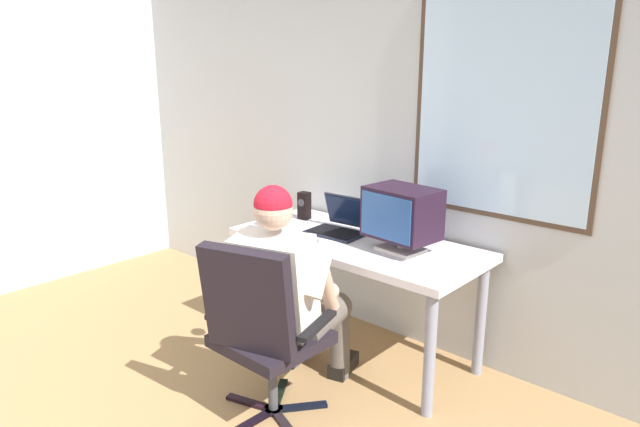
{
  "coord_description": "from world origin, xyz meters",
  "views": [
    {
      "loc": [
        1.93,
        -0.34,
        1.78
      ],
      "look_at": [
        -0.01,
        1.82,
        0.98
      ],
      "focal_mm": 32.03,
      "sensor_mm": 36.0,
      "label": 1
    }
  ],
  "objects": [
    {
      "name": "laptop",
      "position": [
        -0.24,
        2.28,
        0.79
      ],
      "size": [
        0.36,
        0.32,
        0.22
      ],
      "color": "black",
      "rests_on": "desk"
    },
    {
      "name": "person_seated",
      "position": [
        -0.02,
        1.58,
        0.62
      ],
      "size": [
        0.65,
        0.84,
        1.2
      ],
      "color": "#564E48",
      "rests_on": "ground"
    },
    {
      "name": "desk",
      "position": [
        -0.07,
        2.21,
        0.64
      ],
      "size": [
        1.52,
        0.69,
        0.73
      ],
      "color": "gray",
      "rests_on": "ground"
    },
    {
      "name": "desk_speaker",
      "position": [
        -0.62,
        2.34,
        0.82
      ],
      "size": [
        0.08,
        0.08,
        0.18
      ],
      "color": "black",
      "rests_on": "desk"
    },
    {
      "name": "office_chair",
      "position": [
        0.05,
        1.33,
        0.54
      ],
      "size": [
        0.63,
        0.57,
        0.97
      ],
      "color": "black",
      "rests_on": "ground"
    },
    {
      "name": "wall_rear",
      "position": [
        0.02,
        2.61,
        1.33
      ],
      "size": [
        5.43,
        0.08,
        2.65
      ],
      "color": "#B9BCBD",
      "rests_on": "ground"
    },
    {
      "name": "wine_glass",
      "position": [
        -0.63,
        2.06,
        0.83
      ],
      "size": [
        0.08,
        0.08,
        0.14
      ],
      "color": "silver",
      "rests_on": "desk"
    },
    {
      "name": "crt_monitor",
      "position": [
        0.24,
        2.22,
        0.94
      ],
      "size": [
        0.41,
        0.32,
        0.36
      ],
      "color": "beige",
      "rests_on": "desk"
    }
  ]
}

